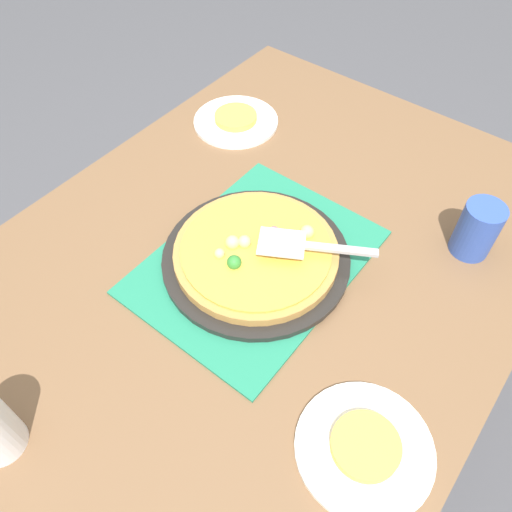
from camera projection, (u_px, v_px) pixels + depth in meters
ground_plane at (256, 407)px, 1.62m from camera, size 8.00×8.00×0.00m
dining_table at (256, 293)px, 1.12m from camera, size 1.40×1.00×0.75m
placemat at (256, 261)px, 1.03m from camera, size 0.48×0.36×0.01m
pizza_pan at (256, 258)px, 1.02m from camera, size 0.38×0.38×0.01m
pizza at (256, 252)px, 1.01m from camera, size 0.33×0.33×0.05m
plate_near_left at (364, 448)px, 0.79m from camera, size 0.22×0.22×0.01m
plate_far_right at (236, 121)px, 1.32m from camera, size 0.22×0.22×0.01m
served_slice_left at (366, 446)px, 0.78m from camera, size 0.11×0.11×0.02m
served_slice_right at (236, 117)px, 1.31m from camera, size 0.11×0.11×0.02m
cup_far at (477, 230)px, 1.01m from camera, size 0.08×0.08×0.12m
pizza_server at (306, 245)px, 0.97m from camera, size 0.15×0.22×0.01m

